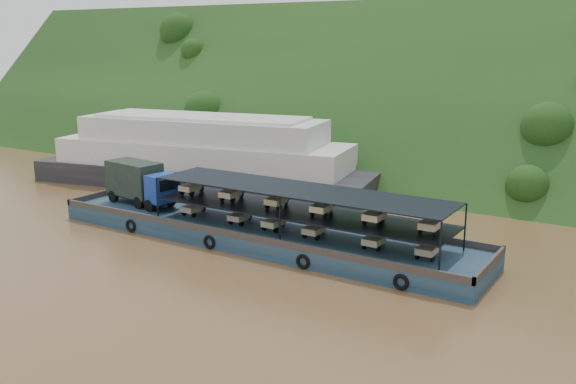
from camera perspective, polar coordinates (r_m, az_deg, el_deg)
The scene contains 4 objects.
ground at distance 48.49m, azimuth 0.13°, elevation -4.67°, with size 160.00×160.00×0.00m, color brown.
hillside at distance 80.41m, azimuth 13.80°, elevation 2.26°, with size 140.00×28.00×28.00m, color #143413.
cargo_barge at distance 49.64m, azimuth -3.80°, elevation -2.82°, with size 35.00×7.18×4.83m.
passenger_ferry at distance 67.64m, azimuth -7.58°, elevation 3.23°, with size 37.68×15.90×7.41m.
Camera 1 is at (24.31, -39.15, 15.11)m, focal length 40.00 mm.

